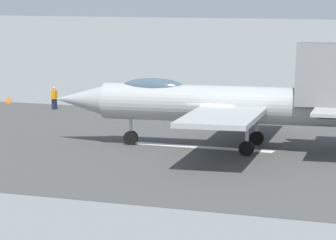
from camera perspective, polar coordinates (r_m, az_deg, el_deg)
name	(u,v)px	position (r m, az deg, el deg)	size (l,w,h in m)	color
ground_plane	(215,148)	(47.23, 3.00, -1.81)	(400.00, 400.00, 0.00)	slate
runway_strip	(215,148)	(47.23, 3.02, -1.80)	(240.00, 26.00, 0.02)	#474745
fighter_jet	(218,103)	(46.77, 3.17, 1.10)	(16.94, 14.71, 5.63)	#9FA2A1
crew_person	(54,98)	(62.72, -7.21, 1.39)	(0.34, 0.69, 1.59)	#1E2338
marker_cone_mid	(231,110)	(59.91, 4.02, 0.61)	(0.44, 0.44, 0.55)	orange
marker_cone_far	(8,99)	(66.79, -10.07, 1.30)	(0.44, 0.44, 0.55)	orange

